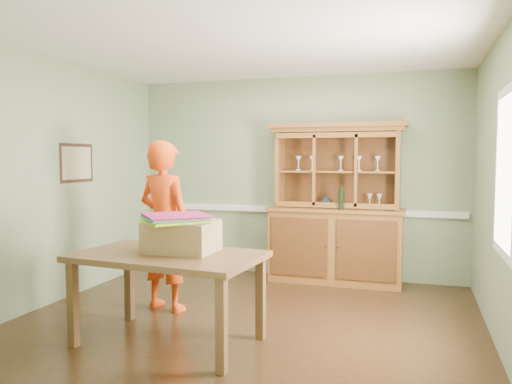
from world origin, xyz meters
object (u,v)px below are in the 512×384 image
(person, at_px, (165,226))
(china_hutch, at_px, (336,226))
(dining_table, at_px, (168,264))
(cardboard_box, at_px, (182,236))

(person, bearing_deg, china_hutch, -118.37)
(dining_table, height_order, cardboard_box, cardboard_box)
(dining_table, distance_m, cardboard_box, 0.27)
(china_hutch, height_order, dining_table, china_hutch)
(dining_table, distance_m, person, 1.02)
(cardboard_box, relative_size, person, 0.32)
(person, bearing_deg, dining_table, 133.17)
(dining_table, relative_size, person, 0.92)
(china_hutch, xyz_separation_m, person, (-1.54, -1.72, 0.17))
(china_hutch, relative_size, person, 1.15)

